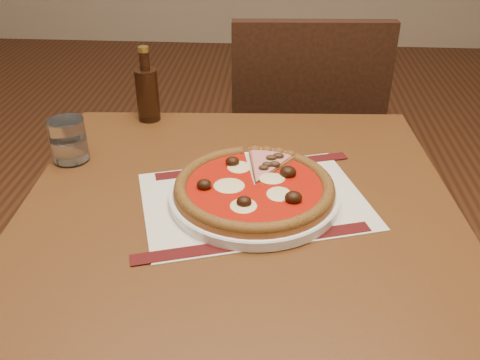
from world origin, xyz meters
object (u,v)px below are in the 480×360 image
at_px(pizza, 254,187).
at_px(table, 239,243).
at_px(water_glass, 68,140).
at_px(chair_far, 302,139).
at_px(bottle, 147,92).
at_px(plate, 254,196).

bearing_deg(pizza, table, 172.41).
distance_m(pizza, water_glass, 0.41).
distance_m(chair_far, pizza, 0.76).
relative_size(table, water_glass, 9.23).
height_order(table, pizza, pizza).
bearing_deg(bottle, table, -54.74).
height_order(chair_far, water_glass, chair_far).
bearing_deg(pizza, bottle, 127.91).
bearing_deg(plate, chair_far, 80.25).
bearing_deg(table, water_glass, 160.54).
distance_m(chair_far, plate, 0.76).
bearing_deg(plate, pizza, -102.10).
xyz_separation_m(chair_far, pizza, (-0.12, -0.71, 0.25)).
xyz_separation_m(pizza, water_glass, (-0.39, 0.13, 0.01)).
height_order(chair_far, plate, chair_far).
distance_m(water_glass, bottle, 0.25).
distance_m(table, chair_far, 0.73).
distance_m(plate, water_glass, 0.42).
bearing_deg(chair_far, water_glass, 44.87).
distance_m(plate, bottle, 0.45).
distance_m(table, water_glass, 0.41).
bearing_deg(bottle, pizza, -52.09).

